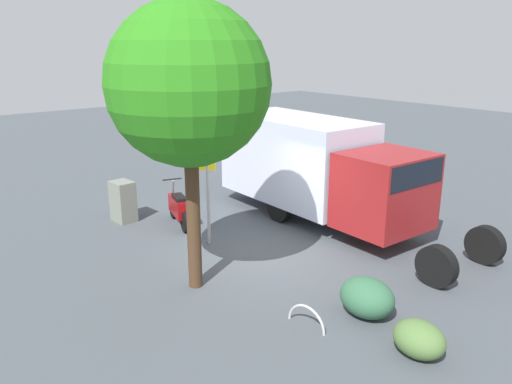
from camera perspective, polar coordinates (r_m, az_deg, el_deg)
ground_plane at (r=12.44m, az=1.53°, el=-6.90°), size 60.00×60.00×0.00m
box_truck_near at (r=14.40m, az=7.04°, el=2.91°), size 8.30×2.43×2.84m
motorcycle at (r=14.28m, az=-8.66°, el=-1.72°), size 1.77×0.75×1.20m
stop_sign at (r=12.46m, az=-5.53°, el=3.29°), size 0.71×0.33×3.16m
street_tree at (r=9.84m, az=-7.57°, el=11.79°), size 3.15×3.15×5.76m
utility_cabinet at (r=14.93m, az=-14.67°, el=-1.02°), size 0.72×0.57×1.16m
bike_rack_hoop at (r=9.55m, az=5.65°, el=-14.77°), size 0.85×0.14×0.85m
shrub_near_sign at (r=9.01m, az=17.80°, el=-15.40°), size 0.89×0.73×0.61m
shrub_mid_verge at (r=9.89m, az=12.32°, el=-11.46°), size 1.09×0.89×0.74m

